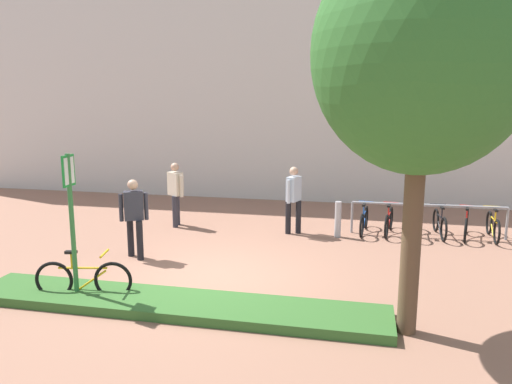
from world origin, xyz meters
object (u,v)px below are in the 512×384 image
at_px(parking_sign_post, 71,206).
at_px(tree_sidewalk, 423,54).
at_px(bike_at_sign, 84,279).
at_px(person_shirt_white, 176,190).
at_px(bike_rack_cluster, 427,223).
at_px(person_shirt_blue, 294,196).
at_px(person_suited_dark, 134,214).
at_px(bollard_steel, 338,219).

bearing_deg(parking_sign_post, tree_sidewalk, -0.39).
distance_m(bike_at_sign, person_shirt_white, 5.07).
xyz_separation_m(tree_sidewalk, bike_rack_cluster, (0.90, 5.53, -3.64)).
height_order(tree_sidewalk, parking_sign_post, tree_sidewalk).
bearing_deg(tree_sidewalk, bike_rack_cluster, 80.74).
distance_m(bike_rack_cluster, person_shirt_white, 6.55).
distance_m(bike_at_sign, bike_rack_cluster, 8.26).
height_order(parking_sign_post, person_shirt_blue, parking_sign_post).
distance_m(person_suited_dark, person_shirt_blue, 4.07).
relative_size(tree_sidewalk, bike_at_sign, 3.41).
bearing_deg(bike_at_sign, person_shirt_white, 93.06).
xyz_separation_m(parking_sign_post, person_shirt_blue, (3.02, 5.02, -0.66)).
relative_size(tree_sidewalk, parking_sign_post, 2.24).
bearing_deg(bike_at_sign, person_shirt_blue, 59.28).
relative_size(bike_at_sign, person_shirt_white, 0.96).
height_order(bike_rack_cluster, bollard_steel, bollard_steel).
distance_m(person_suited_dark, person_shirt_white, 2.78).
distance_m(person_shirt_white, person_shirt_blue, 3.20).
distance_m(bike_rack_cluster, bollard_steel, 2.25).
relative_size(bollard_steel, person_shirt_white, 0.52).
relative_size(person_suited_dark, person_shirt_blue, 1.00).
height_order(bike_at_sign, person_shirt_white, person_shirt_white).
xyz_separation_m(person_shirt_white, person_shirt_blue, (3.20, -0.09, 0.00)).
relative_size(bike_rack_cluster, person_shirt_blue, 2.19).
height_order(bike_rack_cluster, person_suited_dark, person_suited_dark).
relative_size(bollard_steel, person_suited_dark, 0.52).
relative_size(person_suited_dark, person_shirt_white, 1.00).
bearing_deg(person_suited_dark, parking_sign_post, -89.17).
distance_m(bike_at_sign, bollard_steel, 6.32).
bearing_deg(person_shirt_blue, bollard_steel, -4.65).
distance_m(bollard_steel, person_shirt_white, 4.36).
height_order(bike_at_sign, bike_rack_cluster, bike_at_sign).
relative_size(tree_sidewalk, person_suited_dark, 3.28).
relative_size(bike_at_sign, bike_rack_cluster, 0.44).
xyz_separation_m(parking_sign_post, bike_rack_cluster, (6.33, 5.50, -1.30)).
distance_m(parking_sign_post, bollard_steel, 6.55).
bearing_deg(tree_sidewalk, bike_at_sign, 178.70).
height_order(parking_sign_post, bike_at_sign, parking_sign_post).
xyz_separation_m(bike_rack_cluster, person_shirt_white, (-6.51, -0.39, 0.64)).
xyz_separation_m(bike_rack_cluster, bollard_steel, (-2.18, -0.57, 0.10)).
relative_size(tree_sidewalk, person_shirt_white, 3.28).
relative_size(bike_rack_cluster, bollard_steel, 4.18).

